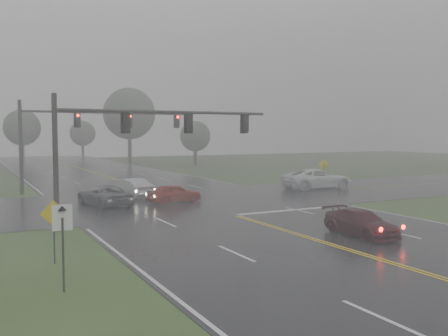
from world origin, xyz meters
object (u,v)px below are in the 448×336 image
sedan_silver (130,198)px  car_grey (105,206)px  sedan_maroon (361,236)px  pickup_white (317,189)px  signal_gantry_near (128,135)px  signal_gantry_far (81,128)px  sedan_red (174,203)px

sedan_silver → car_grey: 4.25m
sedan_maroon → sedan_silver: (-5.62, 18.89, 0.00)m
sedan_maroon → pickup_white: 20.36m
sedan_maroon → pickup_white: pickup_white is taller
sedan_silver → signal_gantry_near: (-3.39, -11.07, 4.83)m
sedan_maroon → pickup_white: bearing=58.9°
signal_gantry_far → sedan_maroon: bearing=-72.2°
sedan_red → sedan_silver: bearing=21.6°
signal_gantry_far → sedan_silver: bearing=-68.5°
sedan_red → signal_gantry_far: (-4.33, 10.11, 5.36)m
sedan_red → pickup_white: 14.73m
sedan_silver → signal_gantry_far: 8.39m
sedan_maroon → sedan_silver: size_ratio=0.95×
pickup_white → signal_gantry_near: bearing=119.9°
car_grey → signal_gantry_near: size_ratio=0.41×
car_grey → pickup_white: size_ratio=0.80×
signal_gantry_near → signal_gantry_far: 17.10m
signal_gantry_near → signal_gantry_far: (1.03, 17.06, 0.54)m
sedan_silver → pickup_white: (16.49, -1.67, 0.00)m
sedan_maroon → sedan_red: bearing=105.1°
sedan_silver → car_grey: size_ratio=0.89×
sedan_silver → car_grey: sedan_silver is taller
sedan_red → sedan_silver: sedan_silver is taller
sedan_maroon → pickup_white: size_ratio=0.67×
sedan_maroon → sedan_silver: sedan_silver is taller
car_grey → signal_gantry_far: size_ratio=0.33×
car_grey → pickup_white: 19.33m
sedan_maroon → car_grey: bearing=119.4°
sedan_silver → signal_gantry_near: size_ratio=0.37×
sedan_maroon → sedan_silver: 19.71m
car_grey → signal_gantry_near: 9.23m
sedan_maroon → signal_gantry_far: 26.68m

